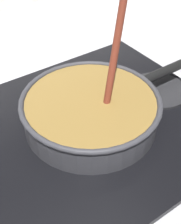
{
  "coord_description": "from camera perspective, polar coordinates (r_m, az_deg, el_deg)",
  "views": [
    {
      "loc": [
        -0.17,
        -0.28,
        0.46
      ],
      "look_at": [
        0.1,
        0.11,
        0.04
      ],
      "focal_mm": 49.95,
      "sensor_mm": 36.0,
      "label": 1
    }
  ],
  "objects": [
    {
      "name": "cooking_pan",
      "position": [
        0.63,
        0.11,
        0.42
      ],
      "size": [
        0.41,
        0.28,
        0.27
      ],
      "color": "#38383D",
      "rests_on": "hob_plate"
    },
    {
      "name": "hob_plate",
      "position": [
        0.66,
        0.0,
        -2.39
      ],
      "size": [
        0.56,
        0.48,
        0.01
      ],
      "primitive_type": "cube",
      "color": "black",
      "rests_on": "ground"
    },
    {
      "name": "ground",
      "position": [
        0.58,
        -1.96,
        -14.45
      ],
      "size": [
        2.4,
        1.6,
        0.04
      ],
      "primitive_type": "cube",
      "color": "#B7B7BC"
    },
    {
      "name": "spare_burner",
      "position": [
        0.76,
        12.21,
        3.99
      ],
      "size": [
        0.14,
        0.14,
        0.01
      ],
      "primitive_type": "cylinder",
      "color": "#262628",
      "rests_on": "hob_plate"
    },
    {
      "name": "burner_ring",
      "position": [
        0.65,
        0.0,
        -1.75
      ],
      "size": [
        0.16,
        0.16,
        0.01
      ],
      "primitive_type": "torus",
      "color": "#592D0C",
      "rests_on": "hob_plate"
    }
  ]
}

